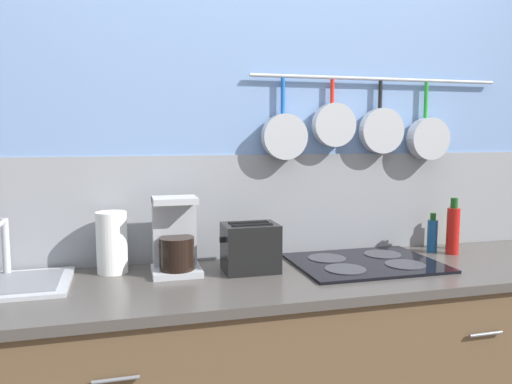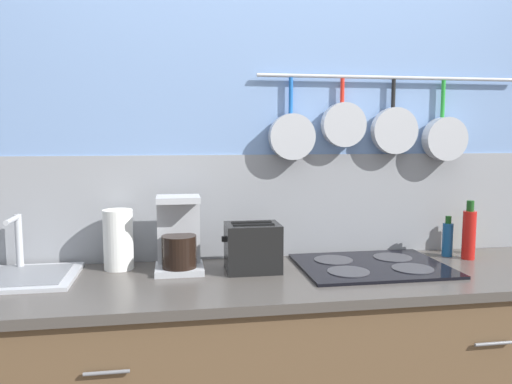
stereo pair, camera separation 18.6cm
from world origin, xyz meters
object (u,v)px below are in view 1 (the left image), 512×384
Objects in this scene: coffee_maker at (175,242)px; bottle_sesame_oil at (432,235)px; paper_towel_roll at (112,242)px; bottle_olive_oil at (451,229)px; bottle_dish_soap at (453,229)px; toaster at (250,247)px.

coffee_maker is 1.66× the size of bottle_sesame_oil.
paper_towel_roll is 1.16× the size of bottle_olive_oil.
paper_towel_roll is 1.56m from bottle_olive_oil.
bottle_olive_oil is at bearing 57.08° from bottle_dish_soap.
toaster is 0.89× the size of bottle_dish_soap.
bottle_olive_oil reaches higher than toaster.
paper_towel_roll is 1.34× the size of bottle_sesame_oil.
coffee_maker reaches higher than bottle_olive_oil.
toaster reaches higher than bottle_sesame_oil.
coffee_maker is at bearing -14.78° from paper_towel_roll.
paper_towel_roll is 0.25m from coffee_maker.
toaster is 1.03m from bottle_olive_oil.
bottle_sesame_oil is 0.70× the size of bottle_dish_soap.
bottle_sesame_oil is 0.13m from bottle_olive_oil.
bottle_dish_soap is (1.49, -0.08, -0.01)m from paper_towel_roll.
paper_towel_roll is 1.43m from bottle_sesame_oil.
paper_towel_roll is at bearing -179.47° from bottle_olive_oil.
coffee_maker reaches higher than paper_towel_roll.
coffee_maker is (0.24, -0.06, 0.00)m from paper_towel_roll.
bottle_dish_soap is 1.24× the size of bottle_olive_oil.
toaster is at bearing -11.24° from coffee_maker.
paper_towel_roll is 0.54m from toaster.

